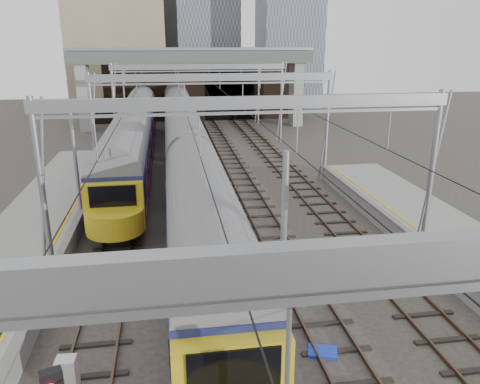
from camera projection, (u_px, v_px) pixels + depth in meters
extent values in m
cube|color=slate|center=(14.00, 349.00, 14.10)|extent=(0.35, 55.00, 0.12)
cube|color=#4C3828|center=(110.00, 224.00, 26.36)|extent=(0.08, 80.00, 0.16)
cube|color=#4C3828|center=(136.00, 223.00, 26.57)|extent=(0.08, 80.00, 0.16)
cube|color=black|center=(123.00, 225.00, 26.48)|extent=(2.40, 80.00, 0.14)
cube|color=#4C3828|center=(181.00, 220.00, 26.94)|extent=(0.08, 80.00, 0.16)
cube|color=#4C3828|center=(206.00, 219.00, 27.15)|extent=(0.08, 80.00, 0.16)
cube|color=black|center=(194.00, 221.00, 27.07)|extent=(2.40, 80.00, 0.14)
cube|color=#4C3828|center=(249.00, 216.00, 27.53)|extent=(0.08, 80.00, 0.16)
cube|color=#4C3828|center=(273.00, 215.00, 27.74)|extent=(0.08, 80.00, 0.16)
cube|color=black|center=(261.00, 217.00, 27.66)|extent=(2.40, 80.00, 0.14)
cube|color=#4C3828|center=(315.00, 213.00, 28.11)|extent=(0.08, 80.00, 0.16)
cube|color=#4C3828|center=(338.00, 211.00, 28.33)|extent=(0.08, 80.00, 0.16)
cube|color=black|center=(326.00, 213.00, 28.24)|extent=(2.40, 80.00, 0.14)
cube|color=gray|center=(463.00, 254.00, 5.29)|extent=(16.80, 0.28, 0.50)
cylinder|color=gray|center=(43.00, 199.00, 18.36)|extent=(0.24, 0.24, 8.00)
cylinder|color=gray|center=(430.00, 181.00, 20.76)|extent=(0.24, 0.24, 8.00)
cube|color=gray|center=(249.00, 103.00, 18.45)|extent=(16.80, 0.28, 0.50)
cylinder|color=gray|center=(94.00, 133.00, 31.52)|extent=(0.24, 0.24, 8.00)
cylinder|color=gray|center=(327.00, 127.00, 33.93)|extent=(0.24, 0.24, 8.00)
cube|color=gray|center=(214.00, 77.00, 31.62)|extent=(16.80, 0.28, 0.50)
cylinder|color=gray|center=(114.00, 106.00, 44.69)|extent=(0.24, 0.24, 8.00)
cylinder|color=gray|center=(281.00, 103.00, 47.09)|extent=(0.24, 0.24, 8.00)
cube|color=gray|center=(199.00, 67.00, 44.79)|extent=(16.80, 0.28, 0.50)
cylinder|color=gray|center=(124.00, 93.00, 55.98)|extent=(0.24, 0.24, 8.00)
cylinder|color=gray|center=(258.00, 91.00, 58.38)|extent=(0.24, 0.24, 8.00)
cube|color=gray|center=(192.00, 62.00, 56.07)|extent=(16.80, 0.28, 0.50)
cube|color=black|center=(115.00, 129.00, 24.80)|extent=(0.03, 80.00, 0.03)
cube|color=black|center=(191.00, 127.00, 25.39)|extent=(0.03, 80.00, 0.03)
cube|color=black|center=(263.00, 125.00, 25.97)|extent=(0.03, 80.00, 0.03)
cube|color=black|center=(332.00, 123.00, 26.56)|extent=(0.03, 80.00, 0.03)
cube|color=black|center=(206.00, 85.00, 61.08)|extent=(26.00, 2.00, 9.00)
cube|color=black|center=(230.00, 100.00, 61.14)|extent=(6.50, 0.10, 5.20)
cylinder|color=black|center=(230.00, 80.00, 60.35)|extent=(6.50, 0.10, 6.50)
cube|color=black|center=(113.00, 111.00, 59.30)|extent=(6.00, 1.50, 3.00)
cube|color=gray|center=(84.00, 95.00, 53.43)|extent=(1.20, 2.50, 8.20)
cube|color=gray|center=(296.00, 91.00, 57.10)|extent=(1.20, 2.50, 8.20)
cube|color=#505B52|center=(193.00, 57.00, 54.01)|extent=(28.00, 3.00, 1.40)
cube|color=gray|center=(192.00, 49.00, 53.73)|extent=(28.00, 3.00, 0.30)
cube|color=tan|center=(118.00, 34.00, 70.50)|extent=(14.00, 12.00, 22.00)
cube|color=#4C5660|center=(206.00, 3.00, 76.66)|extent=(10.00, 10.00, 32.00)
cube|color=gray|center=(171.00, 47.00, 85.45)|extent=(18.00, 14.00, 18.00)
cube|color=black|center=(182.00, 150.00, 43.32)|extent=(2.27, 67.34, 0.70)
cube|color=#121440|center=(181.00, 129.00, 42.73)|extent=(2.89, 67.34, 2.58)
cylinder|color=slate|center=(181.00, 115.00, 42.33)|extent=(2.84, 66.84, 2.84)
cube|color=black|center=(181.00, 124.00, 42.60)|extent=(2.91, 66.14, 0.78)
cube|color=#D6435B|center=(182.00, 137.00, 42.95)|extent=(2.91, 66.34, 0.12)
cube|color=black|center=(234.00, 369.00, 10.60)|extent=(2.17, 0.08, 1.03)
cube|color=black|center=(136.00, 160.00, 39.45)|extent=(2.31, 34.07, 0.70)
cube|color=#121440|center=(135.00, 137.00, 38.85)|extent=(2.95, 34.07, 2.63)
cylinder|color=slate|center=(133.00, 122.00, 38.44)|extent=(2.89, 33.57, 2.89)
cube|color=black|center=(134.00, 132.00, 38.72)|extent=(2.97, 32.87, 0.79)
cube|color=#D6435B|center=(135.00, 146.00, 39.07)|extent=(2.97, 33.07, 0.13)
cube|color=gold|center=(114.00, 207.00, 22.71)|extent=(2.89, 0.60, 2.43)
cube|color=black|center=(113.00, 196.00, 22.36)|extent=(2.21, 0.08, 1.05)
cube|color=silver|center=(67.00, 375.00, 13.71)|extent=(0.60, 0.51, 1.15)
cube|color=blue|center=(323.00, 352.00, 15.56)|extent=(1.11, 0.94, 0.11)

